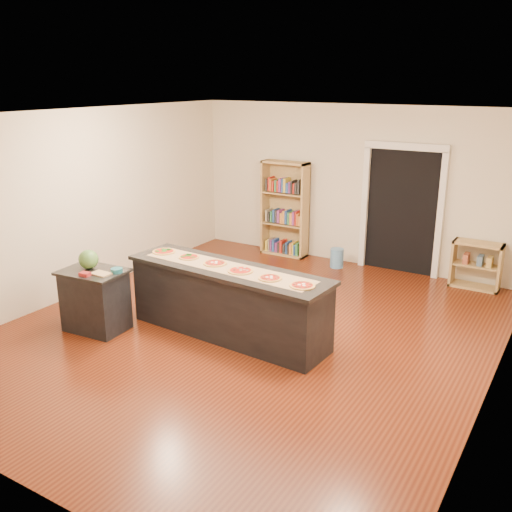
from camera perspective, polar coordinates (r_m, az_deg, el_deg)
The scene contains 18 objects.
room at distance 7.15m, azimuth -0.83°, elevation 2.65°, with size 6.00×7.00×2.80m.
doorway at distance 9.93m, azimuth 14.41°, elevation 5.15°, with size 1.40×0.09×2.21m.
kitchen_island at distance 7.37m, azimuth -2.80°, elevation -4.57°, with size 2.81×0.76×0.93m.
side_counter at distance 7.84m, azimuth -15.77°, elevation -4.25°, with size 0.84×0.61×0.83m.
bookshelf at distance 10.65m, azimuth 2.89°, elevation 4.72°, with size 0.88×0.31×1.76m, color tan.
low_shelf at distance 9.69m, azimuth 21.16°, elevation -0.86°, with size 0.75×0.32×0.75m, color tan.
waste_bin at distance 10.18m, azimuth 8.09°, elevation -0.20°, with size 0.23×0.23×0.34m, color #588FC4.
kraft_paper at distance 7.21m, azimuth -2.86°, elevation -1.17°, with size 2.44×0.44×0.00m, color #A77D56.
watermelon at distance 7.75m, azimuth -16.41°, elevation -0.33°, with size 0.26×0.26×0.26m, color #144214.
cutting_board at distance 7.53m, azimuth -15.24°, elevation -1.71°, with size 0.26×0.17×0.02m, color tan.
package_red at distance 7.51m, azimuth -16.74°, elevation -1.75°, with size 0.13×0.09×0.05m, color maroon.
package_teal at distance 7.53m, azimuth -13.76°, elevation -1.42°, with size 0.15×0.15×0.06m, color #195966.
pizza_a at distance 7.93m, azimuth -9.19°, elevation 0.45°, with size 0.32×0.32×0.02m.
pizza_b at distance 7.64m, azimuth -6.72°, elevation -0.10°, with size 0.28×0.28×0.02m.
pizza_c at distance 7.36m, azimuth -4.13°, elevation -0.71°, with size 0.29×0.29×0.02m.
pizza_d at distance 7.06m, azimuth -1.57°, elevation -1.48°, with size 0.31×0.31×0.02m.
pizza_e at distance 6.80m, azimuth 1.41°, elevation -2.21°, with size 0.28×0.28×0.02m.
pizza_f at distance 6.58m, azimuth 4.66°, elevation -2.96°, with size 0.28×0.28×0.02m.
Camera 1 is at (3.67, -5.86, 3.23)m, focal length 40.00 mm.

